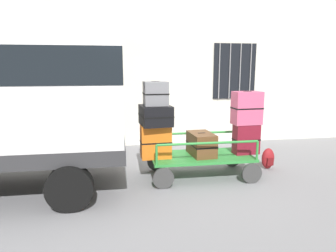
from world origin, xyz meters
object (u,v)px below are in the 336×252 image
at_px(suitcase_center_bottom, 246,139).
at_px(backpack, 268,159).
at_px(luggage_cart, 201,159).
at_px(suitcase_left_middle, 156,115).
at_px(suitcase_left_top, 155,93).
at_px(suitcase_midleft_bottom, 201,144).
at_px(suitcase_center_middle, 247,108).
at_px(suitcase_left_bottom, 156,142).

distance_m(suitcase_center_bottom, backpack, 0.84).
distance_m(luggage_cart, suitcase_left_middle, 1.27).
bearing_deg(suitcase_left_middle, suitcase_left_top, -90.00).
bearing_deg(suitcase_left_top, suitcase_midleft_bottom, 3.60).
distance_m(suitcase_left_middle, backpack, 2.63).
distance_m(luggage_cart, backpack, 1.54).
relative_size(luggage_cart, suitcase_center_middle, 3.15).
relative_size(luggage_cart, suitcase_left_bottom, 3.22).
xyz_separation_m(luggage_cart, suitcase_center_middle, (0.90, 0.02, 0.99)).
height_order(suitcase_left_middle, suitcase_center_middle, suitcase_center_middle).
distance_m(suitcase_midleft_bottom, backpack, 1.59).
height_order(suitcase_left_bottom, suitcase_left_middle, suitcase_left_middle).
xyz_separation_m(luggage_cart, suitcase_left_middle, (-0.90, -0.02, 0.89)).
height_order(suitcase_left_middle, backpack, suitcase_left_middle).
relative_size(suitcase_left_bottom, suitcase_center_middle, 0.98).
xyz_separation_m(suitcase_center_bottom, backpack, (0.62, 0.26, -0.50)).
bearing_deg(luggage_cart, suitcase_midleft_bottom, 90.00).
relative_size(suitcase_left_bottom, backpack, 1.43).
bearing_deg(suitcase_left_middle, luggage_cart, 1.27).
xyz_separation_m(luggage_cart, backpack, (1.52, 0.24, -0.13)).
bearing_deg(suitcase_midleft_bottom, backpack, 7.87).
height_order(suitcase_center_bottom, suitcase_center_middle, suitcase_center_middle).
xyz_separation_m(suitcase_left_bottom, suitcase_left_top, (-0.00, -0.01, 0.90)).
relative_size(suitcase_left_middle, suitcase_center_bottom, 1.16).
height_order(luggage_cart, suitcase_left_middle, suitcase_left_middle).
bearing_deg(luggage_cart, suitcase_center_middle, 1.31).
bearing_deg(suitcase_left_top, suitcase_center_middle, 1.53).
bearing_deg(suitcase_midleft_bottom, suitcase_left_bottom, -177.24).
distance_m(suitcase_left_top, suitcase_midleft_bottom, 1.34).
bearing_deg(suitcase_left_top, backpack, 6.29).
bearing_deg(suitcase_center_bottom, suitcase_left_middle, -179.91).
bearing_deg(suitcase_center_bottom, luggage_cart, 178.90).
xyz_separation_m(suitcase_left_bottom, suitcase_midleft_bottom, (0.90, 0.04, -0.09)).
bearing_deg(suitcase_left_top, suitcase_left_bottom, 90.00).
distance_m(luggage_cart, suitcase_left_bottom, 0.98).
bearing_deg(suitcase_center_bottom, backpack, 22.35).
bearing_deg(suitcase_center_middle, suitcase_center_bottom, -90.00).
distance_m(suitcase_left_bottom, suitcase_left_middle, 0.50).
bearing_deg(suitcase_left_bottom, suitcase_left_top, -90.00).
xyz_separation_m(suitcase_left_top, suitcase_midleft_bottom, (0.90, 0.06, -1.00)).
relative_size(luggage_cart, suitcase_center_bottom, 3.45).
bearing_deg(backpack, suitcase_center_bottom, -157.65).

